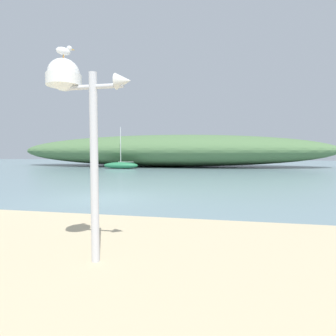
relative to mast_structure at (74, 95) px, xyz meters
name	(u,v)px	position (x,y,z in m)	size (l,w,h in m)	color
ground_plane	(103,198)	(-2.54, 6.40, -2.68)	(120.00, 120.00, 0.00)	gray
distant_hill	(168,151)	(-5.10, 32.55, -0.55)	(42.94, 11.92, 4.25)	#517547
mast_structure	(74,95)	(0.00, 0.00, 0.00)	(1.30, 0.51, 3.02)	silver
seagull_on_radar	(64,51)	(-0.15, 0.01, 0.66)	(0.23, 0.24, 0.21)	orange
sailboat_off_point	(121,165)	(-9.41, 26.05, -2.29)	(4.19, 1.61, 4.81)	#287A4C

